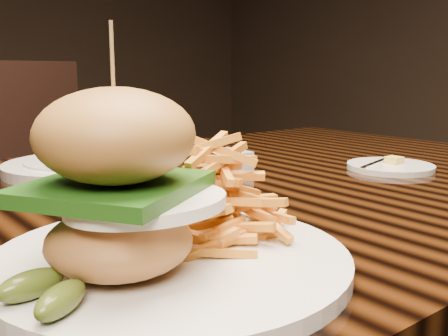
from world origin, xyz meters
TOP-DOWN VIEW (x-y plane):
  - dining_table at (0.00, 0.00)m, footprint 1.60×0.90m
  - burger_plate at (-0.17, -0.25)m, footprint 0.33×0.33m
  - side_saucer at (0.40, -0.10)m, footprint 0.15×0.15m
  - ramekin at (0.16, 0.08)m, footprint 0.09×0.09m
  - far_dish at (-0.04, 0.23)m, footprint 0.26×0.26m
  - chair_far at (0.14, 0.88)m, footprint 0.61×0.61m

SIDE VIEW (x-z plane):
  - chair_far at x=0.14m, z-range 0.06..1.01m
  - dining_table at x=0.00m, z-range 0.30..1.05m
  - side_saucer at x=0.40m, z-range 0.74..0.77m
  - far_dish at x=-0.04m, z-range 0.72..0.81m
  - ramekin at x=0.16m, z-range 0.75..0.78m
  - burger_plate at x=-0.17m, z-range 0.70..0.92m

